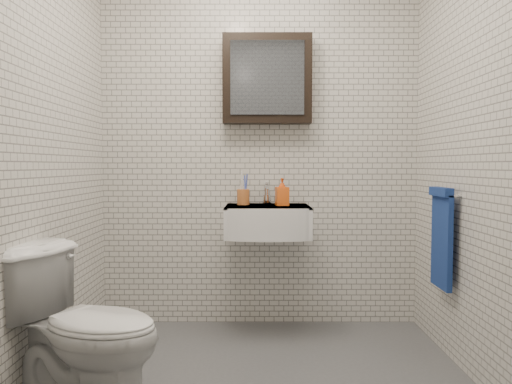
# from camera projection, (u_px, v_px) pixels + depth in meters

# --- Properties ---
(ground) EXTENTS (2.20, 2.00, 0.01)m
(ground) POSITION_uv_depth(u_px,v_px,m) (261.00, 382.00, 2.55)
(ground) COLOR #4F5157
(ground) RESTS_ON ground
(room_shell) EXTENTS (2.22, 2.02, 2.51)m
(room_shell) POSITION_uv_depth(u_px,v_px,m) (261.00, 95.00, 2.48)
(room_shell) COLOR silver
(room_shell) RESTS_ON ground
(washbasin) EXTENTS (0.55, 0.50, 0.20)m
(washbasin) POSITION_uv_depth(u_px,v_px,m) (268.00, 221.00, 3.25)
(washbasin) COLOR white
(washbasin) RESTS_ON room_shell
(faucet) EXTENTS (0.06, 0.20, 0.15)m
(faucet) POSITION_uv_depth(u_px,v_px,m) (267.00, 194.00, 3.43)
(faucet) COLOR silver
(faucet) RESTS_ON washbasin
(mirror_cabinet) EXTENTS (0.60, 0.15, 0.60)m
(mirror_cabinet) POSITION_uv_depth(u_px,v_px,m) (267.00, 79.00, 3.39)
(mirror_cabinet) COLOR black
(mirror_cabinet) RESTS_ON room_shell
(towel_rail) EXTENTS (0.09, 0.30, 0.58)m
(towel_rail) POSITION_uv_depth(u_px,v_px,m) (442.00, 233.00, 2.86)
(towel_rail) COLOR silver
(towel_rail) RESTS_ON room_shell
(toothbrush_cup) EXTENTS (0.11, 0.11, 0.23)m
(toothbrush_cup) POSITION_uv_depth(u_px,v_px,m) (243.00, 196.00, 3.37)
(toothbrush_cup) COLOR #C06830
(toothbrush_cup) RESTS_ON washbasin
(soap_bottle) EXTENTS (0.09, 0.09, 0.18)m
(soap_bottle) POSITION_uv_depth(u_px,v_px,m) (282.00, 192.00, 3.29)
(soap_bottle) COLOR orange
(soap_bottle) RESTS_ON washbasin
(toilet) EXTENTS (0.84, 0.65, 0.76)m
(toilet) POSITION_uv_depth(u_px,v_px,m) (83.00, 330.00, 2.24)
(toilet) COLOR white
(toilet) RESTS_ON ground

